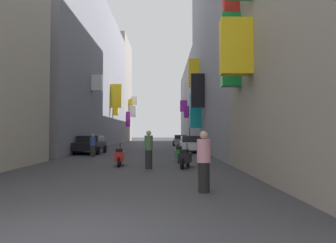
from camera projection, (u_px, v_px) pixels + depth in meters
The scene contains 15 objects.
ground_plane at pixel (149, 148), 34.80m from camera, with size 140.00×140.00×0.00m, color #38383D.
building_left_mid_b at pixel (81, 74), 36.86m from camera, with size 7.39×32.87×16.78m.
building_left_mid_c at pixel (112, 91), 59.17m from camera, with size 7.37×11.71×18.69m.
building_right_mid_a at pixel (238, 40), 27.32m from camera, with size 7.12×21.44×19.00m.
building_right_mid_b at pixel (204, 105), 51.49m from camera, with size 7.01×27.17×12.08m.
parked_car_white at pixel (191, 143), 26.62m from camera, with size 2.01×4.41×1.36m.
parked_car_black at pixel (90, 144), 24.86m from camera, with size 2.00×4.11×1.39m.
parked_car_grey at pixel (180, 140), 39.76m from camera, with size 1.84×4.23×1.34m.
scooter_red at pixel (120, 156), 15.84m from camera, with size 0.53×1.89×1.13m.
scooter_black at pixel (185, 158), 14.92m from camera, with size 0.71×1.81×1.13m.
scooter_green at pixel (179, 153), 18.00m from camera, with size 0.50×1.99×1.13m.
pedestrian_crossing at pixel (149, 150), 14.58m from camera, with size 0.51×0.51×1.73m.
pedestrian_near_left at pixel (93, 145), 21.54m from camera, with size 0.52×0.52×1.55m.
pedestrian_near_right at pixel (204, 162), 8.83m from camera, with size 0.54×0.54×1.68m.
traffic_light_near_corner at pixel (190, 121), 36.94m from camera, with size 0.26×0.34×4.36m.
Camera 1 is at (1.70, -4.90, 1.64)m, focal length 34.28 mm.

